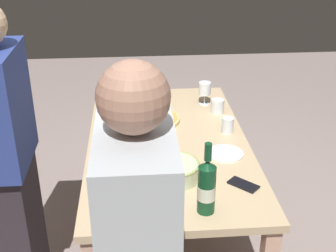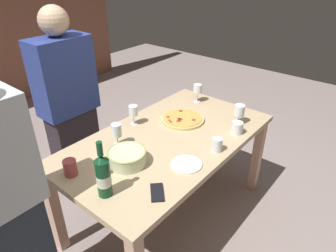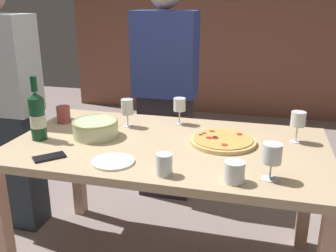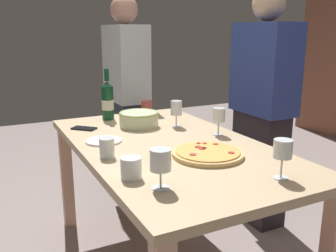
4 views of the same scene
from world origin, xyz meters
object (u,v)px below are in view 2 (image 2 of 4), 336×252
(dining_table, at_px, (168,148))
(wine_glass_far_left, at_px, (133,111))
(wine_glass_near_pizza, at_px, (117,131))
(wine_glass_by_bottle, at_px, (239,111))
(pizza, at_px, (183,119))
(cup_amber, at_px, (70,168))
(side_plate, at_px, (186,164))
(wine_glass_far_right, at_px, (198,89))
(person_host, at_px, (70,109))
(serving_bowl, at_px, (127,157))
(cell_phone, at_px, (157,192))
(cup_ceramic, at_px, (237,128))
(wine_bottle, at_px, (103,175))
(cup_spare, at_px, (217,145))

(dining_table, bearing_deg, wine_glass_far_left, 92.75)
(wine_glass_near_pizza, height_order, wine_glass_by_bottle, wine_glass_near_pizza)
(pizza, height_order, cup_amber, cup_amber)
(wine_glass_near_pizza, height_order, side_plate, wine_glass_near_pizza)
(dining_table, height_order, side_plate, side_plate)
(wine_glass_far_right, distance_m, person_host, 1.09)
(serving_bowl, height_order, cell_phone, serving_bowl)
(dining_table, distance_m, serving_bowl, 0.42)
(wine_glass_far_left, xyz_separation_m, cup_amber, (-0.67, -0.15, -0.06))
(wine_glass_by_bottle, relative_size, cell_phone, 1.07)
(cup_ceramic, bearing_deg, pizza, 102.73)
(pizza, xyz_separation_m, wine_glass_near_pizza, (-0.56, 0.13, 0.10))
(wine_glass_far_left, xyz_separation_m, cell_phone, (-0.47, -0.65, -0.10))
(dining_table, xyz_separation_m, wine_glass_near_pizza, (-0.29, 0.21, 0.20))
(dining_table, xyz_separation_m, cup_ceramic, (0.37, -0.35, 0.14))
(wine_glass_far_right, xyz_separation_m, person_host, (-0.87, 0.65, -0.06))
(cell_phone, bearing_deg, wine_bottle, -4.16)
(wine_bottle, height_order, side_plate, wine_bottle)
(pizza, bearing_deg, cup_spare, -114.20)
(wine_bottle, bearing_deg, wine_glass_far_left, 33.83)
(side_plate, bearing_deg, cup_spare, -13.60)
(cell_phone, bearing_deg, wine_glass_by_bottle, -133.02)
(cup_amber, height_order, cup_ceramic, cup_amber)
(dining_table, distance_m, wine_glass_near_pizza, 0.41)
(dining_table, xyz_separation_m, cell_phone, (-0.49, -0.32, 0.10))
(serving_bowl, relative_size, cup_ceramic, 2.76)
(cup_spare, distance_m, person_host, 1.23)
(wine_glass_far_left, relative_size, cup_spare, 1.66)
(wine_glass_far_right, relative_size, cell_phone, 1.12)
(wine_bottle, distance_m, side_plate, 0.54)
(wine_bottle, height_order, wine_glass_far_left, wine_bottle)
(cup_spare, bearing_deg, wine_glass_far_left, 97.70)
(wine_bottle, distance_m, cell_phone, 0.31)
(wine_bottle, height_order, wine_glass_by_bottle, wine_bottle)
(wine_glass_far_left, bearing_deg, wine_glass_far_right, -12.18)
(pizza, relative_size, cup_spare, 3.61)
(cup_spare, bearing_deg, pizza, 65.80)
(wine_glass_far_left, xyz_separation_m, cup_ceramic, (0.38, -0.68, -0.07))
(pizza, xyz_separation_m, wine_bottle, (-0.94, -0.18, 0.12))
(person_host, bearing_deg, wine_bottle, -40.38)
(wine_glass_by_bottle, height_order, person_host, person_host)
(wine_glass_near_pizza, distance_m, cup_amber, 0.40)
(dining_table, bearing_deg, serving_bowl, -179.31)
(wine_glass_by_bottle, bearing_deg, cup_ceramic, -155.71)
(serving_bowl, xyz_separation_m, person_host, (0.16, 0.84, 0.00))
(dining_table, relative_size, wine_glass_far_left, 10.26)
(cup_spare, distance_m, side_plate, 0.27)
(cup_amber, height_order, cell_phone, cup_amber)
(wine_bottle, relative_size, wine_glass_by_bottle, 2.17)
(dining_table, distance_m, cell_phone, 0.59)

